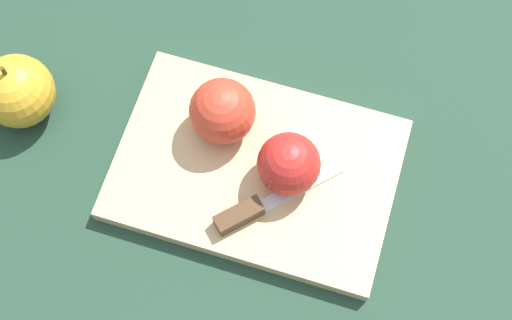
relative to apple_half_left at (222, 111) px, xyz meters
name	(u,v)px	position (x,y,z in m)	size (l,w,h in m)	color
ground_plane	(256,173)	(0.05, -0.04, -0.06)	(4.00, 4.00, 0.00)	#1E3828
cutting_board	(256,170)	(0.05, -0.04, -0.05)	(0.33, 0.22, 0.02)	tan
apple_half_left	(222,111)	(0.00, 0.00, 0.00)	(0.08, 0.08, 0.08)	red
apple_half_right	(287,168)	(0.09, -0.04, 0.00)	(0.07, 0.07, 0.07)	red
knife	(251,210)	(0.06, -0.10, -0.03)	(0.13, 0.13, 0.02)	silver
apple_slice	(298,154)	(0.10, -0.01, -0.04)	(0.06, 0.06, 0.01)	beige
apple_whole	(16,95)	(-0.24, -0.04, -0.02)	(0.09, 0.09, 0.10)	gold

